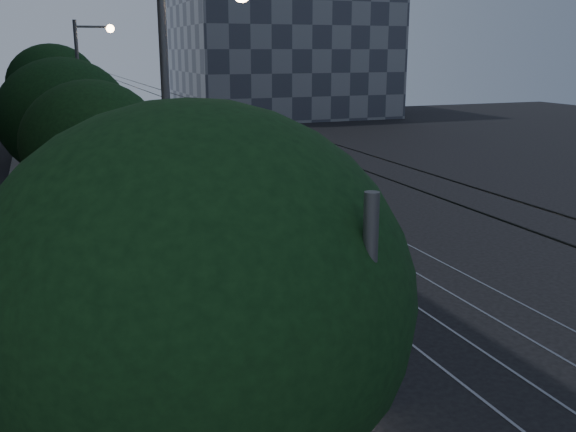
{
  "coord_description": "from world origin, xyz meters",
  "views": [
    {
      "loc": [
        -7.95,
        -14.84,
        7.2
      ],
      "look_at": [
        -1.14,
        2.9,
        2.28
      ],
      "focal_mm": 40.0,
      "sensor_mm": 36.0,
      "label": 1
    }
  ],
  "objects_px": {
    "car_white_c": "(112,156)",
    "car_white_d": "(121,142)",
    "streetlamp_far": "(87,85)",
    "trolleybus": "(201,250)",
    "streetlamp_near": "(184,127)",
    "car_white_a": "(170,196)",
    "car_white_b": "(151,176)",
    "pickup_silver": "(155,222)"
  },
  "relations": [
    {
      "from": "car_white_d",
      "to": "streetlamp_far",
      "type": "height_order",
      "value": "streetlamp_far"
    },
    {
      "from": "pickup_silver",
      "to": "car_white_d",
      "type": "relative_size",
      "value": 1.12
    },
    {
      "from": "streetlamp_far",
      "to": "pickup_silver",
      "type": "bearing_deg",
      "value": -84.69
    },
    {
      "from": "car_white_d",
      "to": "streetlamp_far",
      "type": "xyz_separation_m",
      "value": [
        -2.7,
        -9.53,
        4.57
      ]
    },
    {
      "from": "pickup_silver",
      "to": "streetlamp_near",
      "type": "bearing_deg",
      "value": -69.92
    },
    {
      "from": "car_white_a",
      "to": "car_white_c",
      "type": "bearing_deg",
      "value": 82.97
    },
    {
      "from": "car_white_b",
      "to": "streetlamp_far",
      "type": "distance_m",
      "value": 6.35
    },
    {
      "from": "trolleybus",
      "to": "car_white_a",
      "type": "distance_m",
      "value": 12.22
    },
    {
      "from": "pickup_silver",
      "to": "car_white_a",
      "type": "distance_m",
      "value": 4.78
    },
    {
      "from": "car_white_a",
      "to": "car_white_d",
      "type": "bearing_deg",
      "value": 77.21
    },
    {
      "from": "pickup_silver",
      "to": "car_white_b",
      "type": "bearing_deg",
      "value": 105.68
    },
    {
      "from": "pickup_silver",
      "to": "car_white_c",
      "type": "relative_size",
      "value": 1.15
    },
    {
      "from": "car_white_d",
      "to": "streetlamp_far",
      "type": "relative_size",
      "value": 0.53
    },
    {
      "from": "trolleybus",
      "to": "car_white_c",
      "type": "height_order",
      "value": "trolleybus"
    },
    {
      "from": "car_white_c",
      "to": "streetlamp_near",
      "type": "distance_m",
      "value": 26.78
    },
    {
      "from": "streetlamp_near",
      "to": "streetlamp_far",
      "type": "height_order",
      "value": "streetlamp_near"
    },
    {
      "from": "car_white_b",
      "to": "car_white_d",
      "type": "height_order",
      "value": "car_white_d"
    },
    {
      "from": "pickup_silver",
      "to": "car_white_d",
      "type": "distance_m",
      "value": 22.88
    },
    {
      "from": "pickup_silver",
      "to": "car_white_b",
      "type": "height_order",
      "value": "pickup_silver"
    },
    {
      "from": "car_white_a",
      "to": "car_white_c",
      "type": "distance_m",
      "value": 12.63
    },
    {
      "from": "car_white_a",
      "to": "car_white_b",
      "type": "relative_size",
      "value": 0.95
    },
    {
      "from": "streetlamp_near",
      "to": "pickup_silver",
      "type": "bearing_deg",
      "value": 86.08
    },
    {
      "from": "car_white_b",
      "to": "streetlamp_near",
      "type": "distance_m",
      "value": 19.99
    },
    {
      "from": "car_white_a",
      "to": "streetlamp_far",
      "type": "xyz_separation_m",
      "value": [
        -2.7,
        8.74,
        4.67
      ]
    },
    {
      "from": "trolleybus",
      "to": "car_white_b",
      "type": "bearing_deg",
      "value": 82.77
    },
    {
      "from": "car_white_b",
      "to": "car_white_d",
      "type": "xyz_separation_m",
      "value": [
        0.0,
        12.78,
        0.17
      ]
    },
    {
      "from": "car_white_a",
      "to": "car_white_d",
      "type": "distance_m",
      "value": 18.28
    },
    {
      "from": "car_white_c",
      "to": "pickup_silver",
      "type": "bearing_deg",
      "value": -88.33
    },
    {
      "from": "trolleybus",
      "to": "streetlamp_near",
      "type": "bearing_deg",
      "value": -115.01
    },
    {
      "from": "trolleybus",
      "to": "streetlamp_near",
      "type": "xyz_separation_m",
      "value": [
        -0.7,
        -1.71,
        3.62
      ]
    },
    {
      "from": "pickup_silver",
      "to": "car_white_d",
      "type": "xyz_separation_m",
      "value": [
        1.47,
        22.83,
        0.07
      ]
    },
    {
      "from": "car_white_a",
      "to": "streetlamp_far",
      "type": "distance_m",
      "value": 10.27
    },
    {
      "from": "trolleybus",
      "to": "car_white_c",
      "type": "distance_m",
      "value": 24.67
    },
    {
      "from": "streetlamp_near",
      "to": "streetlamp_far",
      "type": "xyz_separation_m",
      "value": [
        -0.6,
        22.53,
        -0.08
      ]
    },
    {
      "from": "car_white_c",
      "to": "car_white_d",
      "type": "xyz_separation_m",
      "value": [
        1.27,
        5.72,
        0.05
      ]
    },
    {
      "from": "car_white_d",
      "to": "car_white_a",
      "type": "bearing_deg",
      "value": -111.93
    },
    {
      "from": "trolleybus",
      "to": "streetlamp_far",
      "type": "bearing_deg",
      "value": 90.91
    },
    {
      "from": "car_white_d",
      "to": "streetlamp_near",
      "type": "bearing_deg",
      "value": -115.68
    },
    {
      "from": "car_white_b",
      "to": "streetlamp_near",
      "type": "bearing_deg",
      "value": -72.2
    },
    {
      "from": "trolleybus",
      "to": "car_white_c",
      "type": "bearing_deg",
      "value": 87.02
    },
    {
      "from": "car_white_a",
      "to": "car_white_b",
      "type": "xyz_separation_m",
      "value": [
        0.0,
        5.5,
        -0.07
      ]
    },
    {
      "from": "pickup_silver",
      "to": "car_white_c",
      "type": "bearing_deg",
      "value": 113.33
    }
  ]
}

